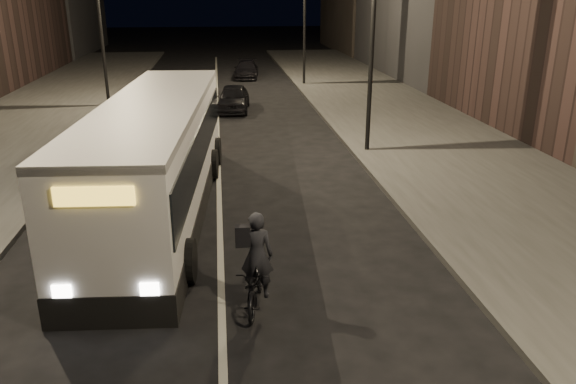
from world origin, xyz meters
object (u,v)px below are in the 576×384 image
object	(u,v)px
cyclist_on_bicycle	(257,276)
car_far	(246,70)
streetlight_left_far	(103,0)
streetlight_right_mid	(366,5)
car_near	(233,98)
city_bus	(157,153)
car_mid	(195,84)

from	to	relation	value
cyclist_on_bicycle	car_far	world-z (taller)	cyclist_on_bicycle
streetlight_left_far	streetlight_right_mid	bearing A→B (deg)	-43.16
streetlight_right_mid	car_near	size ratio (longest dim) A/B	2.13
streetlight_left_far	car_far	world-z (taller)	streetlight_left_far
city_bus	car_near	xyz separation A→B (m)	(2.44, 13.71, -1.05)
streetlight_right_mid	cyclist_on_bicycle	size ratio (longest dim) A/B	3.93
streetlight_right_mid	streetlight_left_far	bearing A→B (deg)	136.84
streetlight_right_mid	city_bus	xyz separation A→B (m)	(-6.93, -5.10, -3.66)
car_mid	city_bus	bearing A→B (deg)	84.42
streetlight_right_mid	city_bus	bearing A→B (deg)	-143.68
streetlight_right_mid	cyclist_on_bicycle	distance (m)	12.35
car_mid	streetlight_right_mid	bearing A→B (deg)	112.10
car_near	car_mid	world-z (taller)	car_mid
cyclist_on_bicycle	car_near	size ratio (longest dim) A/B	0.54
streetlight_left_far	car_far	size ratio (longest dim) A/B	2.06
cyclist_on_bicycle	car_near	xyz separation A→B (m)	(0.15, 19.06, -0.04)
streetlight_left_far	car_mid	xyz separation A→B (m)	(4.10, 3.15, -4.70)
streetlight_right_mid	car_near	distance (m)	10.79
car_far	cyclist_on_bicycle	bearing A→B (deg)	-86.94
streetlight_left_far	city_bus	bearing A→B (deg)	-76.12
city_bus	streetlight_left_far	bearing A→B (deg)	108.08
cyclist_on_bicycle	car_far	xyz separation A→B (m)	(1.41, 30.32, -0.12)
streetlight_right_mid	car_far	size ratio (longest dim) A/B	2.06
city_bus	car_mid	world-z (taller)	city_bus
streetlight_left_far	car_near	bearing A→B (deg)	-12.68
car_near	car_far	world-z (taller)	car_near
streetlight_left_far	cyclist_on_bicycle	world-z (taller)	streetlight_left_far
city_bus	car_far	size ratio (longest dim) A/B	2.98
city_bus	streetlight_right_mid	bearing A→B (deg)	40.52
streetlight_right_mid	car_mid	xyz separation A→B (m)	(-6.56, 13.15, -4.70)
city_bus	cyclist_on_bicycle	size ratio (longest dim) A/B	5.68
streetlight_right_mid	car_mid	size ratio (longest dim) A/B	2.02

